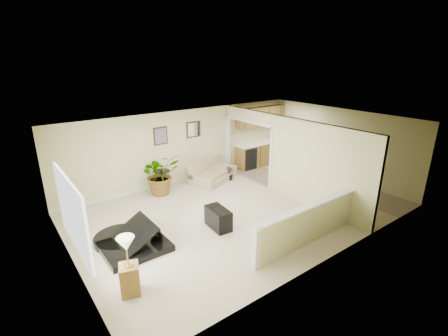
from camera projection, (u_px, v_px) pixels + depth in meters
floor at (241, 210)px, 9.38m from camera, size 9.00×9.00×0.00m
back_wall at (186, 146)px, 11.24m from camera, size 9.00×0.04×2.50m
front_wall at (334, 207)px, 6.70m from camera, size 9.00×0.04×2.50m
left_wall at (67, 214)px, 6.42m from camera, size 0.04×6.00×2.50m
right_wall at (339, 144)px, 11.51m from camera, size 0.04×6.00×2.50m
ceiling at (242, 124)px, 8.56m from camera, size 9.00×6.00×0.04m
kitchen_vinyl at (311, 185)px, 11.16m from camera, size 2.70×6.00×0.01m
interior_partition at (280, 156)px, 10.19m from camera, size 0.18×5.99×2.50m
pony_half_wall at (307, 224)px, 7.51m from camera, size 3.42×0.22×1.00m
left_window at (72, 214)px, 5.98m from camera, size 0.05×2.15×1.45m
wall_art_left at (161, 136)px, 10.51m from camera, size 0.48×0.04×0.58m
wall_mirror at (193, 129)px, 11.20m from camera, size 0.55×0.04×0.55m
kitchen_cabinets at (259, 144)px, 12.96m from camera, size 2.36×0.65×2.33m
piano at (129, 226)px, 7.35m from camera, size 1.71×1.77×1.35m
piano_bench at (218, 218)px, 8.32m from camera, size 0.48×0.83×0.53m
loveseat at (213, 171)px, 11.46m from camera, size 2.01×1.51×0.96m
accent_table at (162, 178)px, 10.46m from camera, size 0.50×0.50×0.73m
palm_plant at (161, 174)px, 10.28m from camera, size 1.23×1.07×1.32m
small_plant at (229, 174)px, 11.58m from camera, size 0.29×0.29×0.48m
lamp_stand at (129, 270)px, 5.93m from camera, size 0.45×0.45×1.19m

